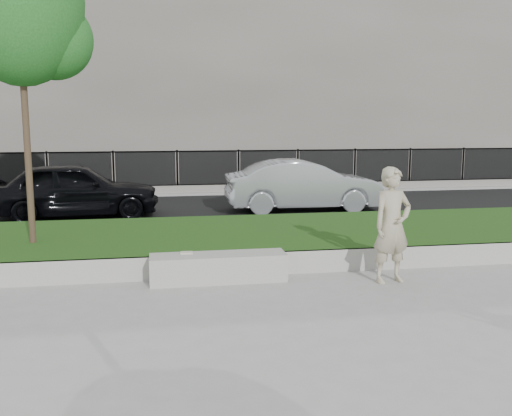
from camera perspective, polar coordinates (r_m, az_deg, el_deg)
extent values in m
plane|color=gray|center=(8.87, -0.77, -8.60)|extent=(90.00, 90.00, 0.00)
cube|color=black|center=(11.69, -3.14, -3.33)|extent=(34.00, 4.00, 0.40)
cube|color=#98958E|center=(9.80, -1.75, -5.70)|extent=(34.00, 0.08, 0.40)
cube|color=black|center=(17.11, -5.35, -0.12)|extent=(34.00, 7.00, 0.04)
cube|color=gray|center=(21.55, -6.34, 1.79)|extent=(34.00, 3.00, 0.12)
cube|color=slate|center=(20.54, -6.17, 1.96)|extent=(32.00, 0.30, 0.24)
cube|color=black|center=(20.48, -6.19, 3.71)|extent=(32.00, 0.04, 1.50)
cube|color=black|center=(20.43, -6.23, 5.67)|extent=(32.00, 0.05, 0.05)
cube|color=black|center=(20.52, -6.17, 2.32)|extent=(32.00, 0.05, 0.05)
cube|color=#5E5852|center=(28.48, -7.46, 13.40)|extent=(34.00, 10.00, 10.00)
cube|color=#98958E|center=(9.52, -3.79, -5.97)|extent=(2.24, 0.56, 0.46)
imported|color=tan|center=(9.54, 13.45, -1.69)|extent=(0.78, 0.60, 1.91)
cube|color=beige|center=(9.56, -6.97, -4.46)|extent=(0.21, 0.16, 0.02)
cylinder|color=#38281C|center=(11.18, -22.13, 9.73)|extent=(0.12, 0.12, 5.12)
ellipsoid|color=#1B531E|center=(11.37, -22.66, 18.52)|extent=(2.25, 2.25, 2.93)
sphere|color=#1B531E|center=(11.38, -19.63, 15.53)|extent=(1.43, 1.43, 1.43)
imported|color=black|center=(16.15, -17.68, 1.76)|extent=(4.58, 2.15, 1.52)
imported|color=#9FA3A8|center=(16.60, 4.79, 2.27)|extent=(4.54, 1.66, 1.49)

